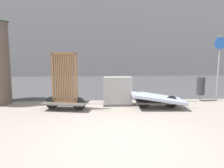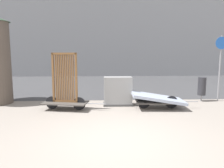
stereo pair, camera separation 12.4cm
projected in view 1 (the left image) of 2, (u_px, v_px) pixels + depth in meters
The scene contains 7 objects.
ground_plane at pixel (120, 140), 5.10m from camera, with size 60.00×60.00×0.00m, color gray.
road_strip at pixel (106, 84), 14.63m from camera, with size 56.00×10.42×0.01m.
bike_cart_with_bedframe at pixel (65, 91), 7.79m from camera, with size 2.32×1.10×2.04m.
bike_cart_with_mattress at pixel (158, 99), 8.05m from camera, with size 2.47×1.18×0.59m.
utility_cabinet at pixel (118, 92), 8.52m from camera, with size 1.14×0.57×1.12m.
trash_bin at pixel (201, 86), 9.29m from camera, with size 0.33×0.33×1.02m.
sign_post at pixel (219, 60), 9.18m from camera, with size 0.51×0.06×2.75m.
Camera 1 is at (-0.50, -4.85, 2.00)m, focal length 35.00 mm.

